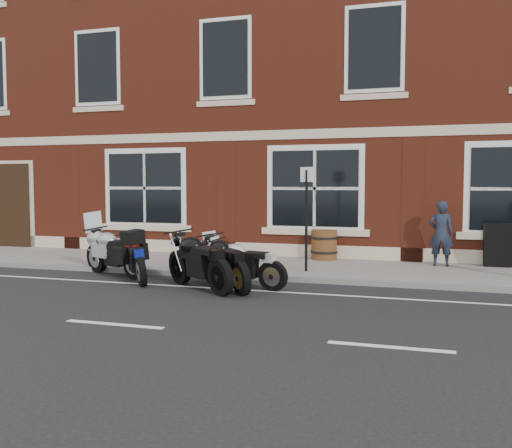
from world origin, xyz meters
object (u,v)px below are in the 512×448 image
(pedestrian_left, at_px, (441,233))
(barrel_planter, at_px, (324,245))
(moto_sport_red, at_px, (137,257))
(a_board_sign, at_px, (498,244))
(moto_touring_silver, at_px, (114,250))
(parking_sign, at_px, (306,211))
(moto_sport_black, at_px, (226,261))
(moto_naked_black, at_px, (199,259))
(moto_sport_silver, at_px, (242,262))

(pedestrian_left, xyz_separation_m, barrel_planter, (-2.89, 0.35, -0.40))
(moto_sport_red, height_order, a_board_sign, a_board_sign)
(moto_touring_silver, relative_size, pedestrian_left, 1.29)
(a_board_sign, bearing_deg, parking_sign, -156.48)
(moto_touring_silver, relative_size, parking_sign, 0.87)
(moto_sport_black, distance_m, barrel_planter, 4.23)
(moto_sport_red, distance_m, parking_sign, 3.87)
(moto_sport_red, relative_size, moto_naked_black, 0.86)
(moto_sport_red, xyz_separation_m, parking_sign, (3.38, 1.64, 0.95))
(moto_sport_black, distance_m, moto_sport_silver, 0.34)
(moto_touring_silver, relative_size, moto_sport_black, 1.21)
(moto_naked_black, bearing_deg, a_board_sign, -17.41)
(moto_sport_silver, distance_m, moto_naked_black, 0.87)
(moto_naked_black, bearing_deg, barrel_planter, 15.49)
(moto_sport_black, xyz_separation_m, moto_sport_silver, (0.28, 0.19, -0.05))
(moto_sport_black, height_order, a_board_sign, a_board_sign)
(a_board_sign, bearing_deg, moto_touring_silver, -161.27)
(pedestrian_left, bearing_deg, moto_sport_black, 44.09)
(pedestrian_left, relative_size, a_board_sign, 1.47)
(moto_naked_black, xyz_separation_m, a_board_sign, (5.90, 4.17, 0.06))
(moto_sport_red, relative_size, barrel_planter, 2.14)
(moto_naked_black, bearing_deg, moto_sport_silver, -24.61)
(pedestrian_left, relative_size, barrel_planter, 2.02)
(moto_sport_silver, xyz_separation_m, pedestrian_left, (3.84, 3.51, 0.39))
(moto_touring_silver, xyz_separation_m, parking_sign, (4.21, 1.17, 0.89))
(moto_touring_silver, xyz_separation_m, moto_sport_black, (3.01, -0.78, -0.03))
(moto_sport_black, height_order, parking_sign, parking_sign)
(moto_touring_silver, height_order, parking_sign, parking_sign)
(moto_sport_silver, height_order, moto_naked_black, moto_naked_black)
(moto_touring_silver, relative_size, moto_sport_silver, 1.04)
(barrel_planter, height_order, parking_sign, parking_sign)
(moto_sport_black, height_order, pedestrian_left, pedestrian_left)
(moto_touring_silver, height_order, pedestrian_left, pedestrian_left)
(pedestrian_left, bearing_deg, moto_touring_silver, 24.47)
(moto_sport_red, relative_size, a_board_sign, 1.55)
(moto_sport_black, relative_size, moto_naked_black, 0.87)
(moto_touring_silver, bearing_deg, moto_sport_red, -93.08)
(moto_sport_silver, height_order, pedestrian_left, pedestrian_left)
(moto_sport_red, distance_m, barrel_planter, 5.05)
(moto_sport_red, xyz_separation_m, pedestrian_left, (6.29, 3.39, 0.38))
(moto_sport_black, relative_size, a_board_sign, 1.57)
(moto_naked_black, bearing_deg, moto_sport_red, 109.97)
(pedestrian_left, distance_m, a_board_sign, 1.34)
(parking_sign, bearing_deg, moto_sport_red, -130.87)
(moto_touring_silver, height_order, moto_sport_silver, moto_touring_silver)
(moto_sport_silver, bearing_deg, moto_naked_black, 132.64)
(moto_naked_black, height_order, a_board_sign, a_board_sign)
(moto_sport_black, bearing_deg, parking_sign, 15.36)
(barrel_planter, distance_m, parking_sign, 2.31)
(a_board_sign, bearing_deg, moto_naked_black, -146.67)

